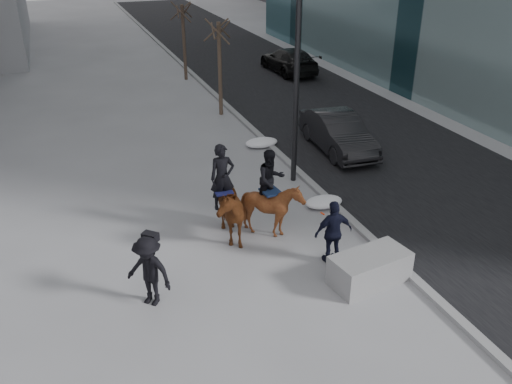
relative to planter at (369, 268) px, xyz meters
name	(u,v)px	position (x,y,z in m)	size (l,w,h in m)	color
ground	(272,262)	(-1.91, 1.64, -0.39)	(120.00, 120.00, 0.00)	gray
road	(332,118)	(5.09, 11.64, -0.39)	(8.00, 90.00, 0.01)	black
curb	(250,127)	(1.09, 11.64, -0.33)	(0.25, 90.00, 0.12)	gray
planter	(369,268)	(0.00, 0.00, 0.00)	(1.95, 0.98, 0.78)	gray
car_near	(338,133)	(3.41, 8.03, 0.34)	(1.55, 4.45, 1.46)	black
car_far	(289,60)	(6.61, 20.09, 0.33)	(2.03, 4.98, 1.45)	black
tree_near	(220,65)	(0.49, 13.90, 1.93)	(1.20, 1.20, 4.64)	#3A2B22
tree_far	(184,39)	(0.49, 20.66, 1.88)	(1.20, 1.20, 4.55)	#33241E
mounted_left	(225,205)	(-2.67, 3.29, 0.63)	(1.05, 2.15, 2.74)	#502A10
mounted_right	(272,202)	(-1.38, 3.00, 0.62)	(1.48, 1.63, 2.52)	#461B0E
feeder	(333,232)	(-0.43, 1.14, 0.49)	(1.04, 0.88, 1.75)	black
camera_crew	(149,271)	(-5.19, 1.06, 0.50)	(1.27, 1.26, 1.75)	black
lamppost	(300,33)	(0.69, 5.97, 4.60)	(0.25, 1.72, 9.09)	black
snow_piles	(285,165)	(0.79, 7.06, -0.23)	(1.33, 6.26, 0.34)	silver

